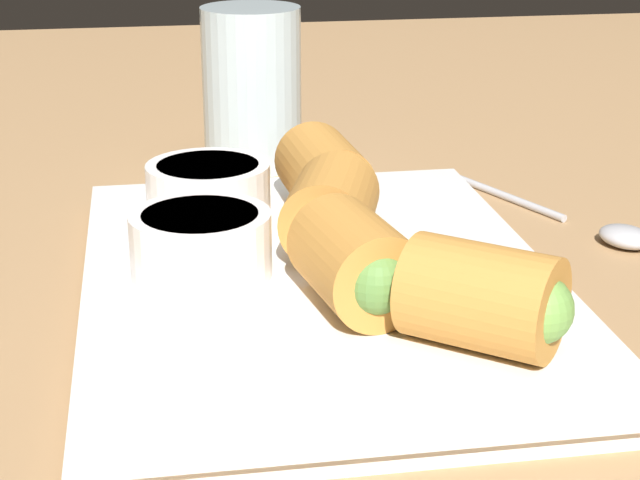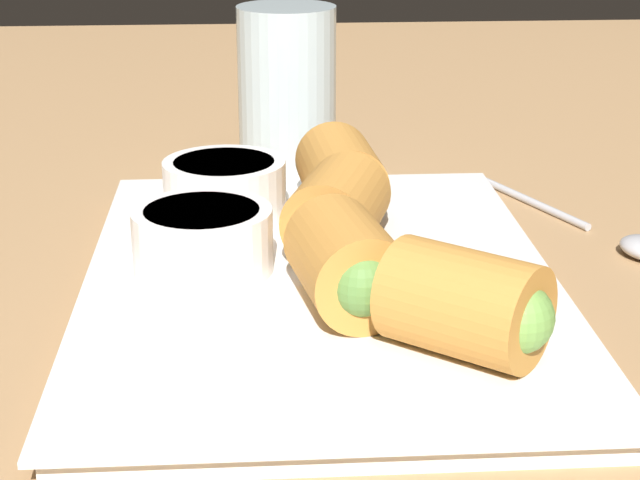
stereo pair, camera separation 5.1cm
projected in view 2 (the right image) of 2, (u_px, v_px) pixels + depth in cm
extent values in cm
cube|color=#A87F54|center=(373.00, 336.00, 53.70)|extent=(180.00, 140.00, 2.00)
cube|color=white|center=(320.00, 290.00, 55.11)|extent=(32.47, 23.06, 1.20)
cube|color=white|center=(320.00, 277.00, 54.84)|extent=(33.77, 23.98, 0.30)
cylinder|color=#C68438|center=(337.00, 209.00, 57.17)|extent=(7.61, 6.42, 4.70)
sphere|color=beige|center=(326.00, 225.00, 54.85)|extent=(3.06, 3.06, 3.06)
cylinder|color=#C68438|center=(464.00, 303.00, 45.65)|extent=(7.76, 8.01, 4.70)
sphere|color=#6B9E47|center=(518.00, 318.00, 44.26)|extent=(3.06, 3.06, 3.06)
cylinder|color=#C68438|center=(347.00, 262.00, 50.03)|extent=(7.24, 5.79, 4.70)
sphere|color=#56843D|center=(362.00, 283.00, 47.72)|extent=(3.06, 3.06, 3.06)
cylinder|color=#C68438|center=(341.00, 174.00, 63.16)|extent=(6.81, 5.14, 4.70)
sphere|color=#56843D|center=(347.00, 187.00, 60.79)|extent=(3.06, 3.06, 3.06)
cylinder|color=white|center=(203.00, 240.00, 54.67)|extent=(7.21, 7.21, 3.34)
cylinder|color=maroon|center=(202.00, 215.00, 54.18)|extent=(5.91, 5.91, 0.60)
cylinder|color=white|center=(225.00, 188.00, 62.71)|extent=(7.21, 7.21, 3.34)
cylinder|color=beige|center=(224.00, 166.00, 62.23)|extent=(5.91, 5.91, 0.60)
cylinder|color=#B2B2B7|center=(532.00, 202.00, 69.50)|extent=(10.17, 4.88, 0.50)
cylinder|color=silver|center=(287.00, 86.00, 76.75)|extent=(7.07, 7.07, 11.41)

